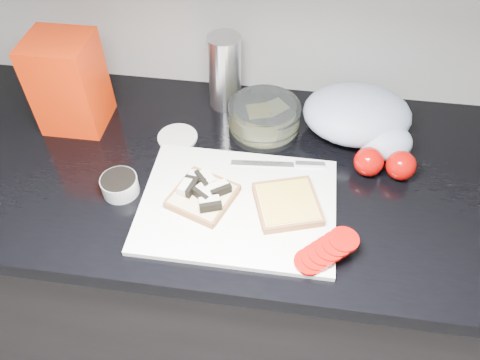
{
  "coord_description": "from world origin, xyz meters",
  "views": [
    {
      "loc": [
        0.09,
        0.48,
        1.66
      ],
      "look_at": [
        -0.0,
        1.11,
        0.95
      ],
      "focal_mm": 35.0,
      "sensor_mm": 36.0,
      "label": 1
    }
  ],
  "objects_px": {
    "cutting_board": "(238,205)",
    "steel_canister": "(225,72)",
    "bread_bag": "(69,83)",
    "glass_bowl": "(264,118)"
  },
  "relations": [
    {
      "from": "cutting_board",
      "to": "steel_canister",
      "type": "height_order",
      "value": "steel_canister"
    },
    {
      "from": "glass_bowl",
      "to": "steel_canister",
      "type": "xyz_separation_m",
      "value": [
        -0.11,
        0.09,
        0.06
      ]
    },
    {
      "from": "bread_bag",
      "to": "glass_bowl",
      "type": "bearing_deg",
      "value": 3.54
    },
    {
      "from": "bread_bag",
      "to": "steel_canister",
      "type": "distance_m",
      "value": 0.36
    },
    {
      "from": "glass_bowl",
      "to": "cutting_board",
      "type": "bearing_deg",
      "value": -96.14
    },
    {
      "from": "glass_bowl",
      "to": "steel_canister",
      "type": "distance_m",
      "value": 0.15
    },
    {
      "from": "cutting_board",
      "to": "steel_canister",
      "type": "xyz_separation_m",
      "value": [
        -0.08,
        0.33,
        0.09
      ]
    },
    {
      "from": "bread_bag",
      "to": "cutting_board",
      "type": "bearing_deg",
      "value": -27.47
    },
    {
      "from": "cutting_board",
      "to": "glass_bowl",
      "type": "xyz_separation_m",
      "value": [
        0.03,
        0.25,
        0.03
      ]
    },
    {
      "from": "cutting_board",
      "to": "steel_canister",
      "type": "distance_m",
      "value": 0.36
    }
  ]
}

